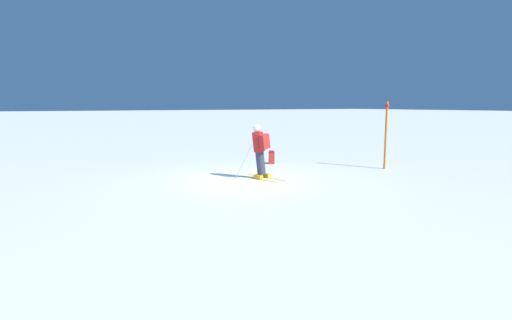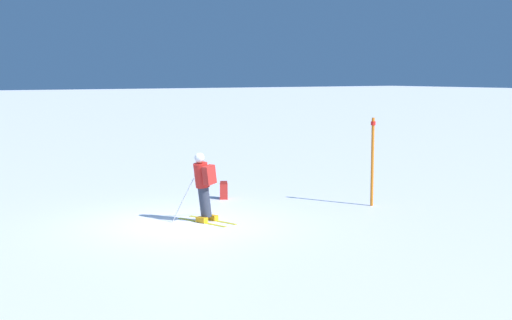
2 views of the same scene
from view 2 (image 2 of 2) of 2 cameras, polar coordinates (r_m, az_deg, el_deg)
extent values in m
plane|color=white|center=(16.97, -5.78, -5.15)|extent=(300.00, 300.00, 0.00)
cube|color=yellow|center=(17.38, -3.51, -4.82)|extent=(0.52, 1.54, 0.01)
cube|color=yellow|center=(17.13, -4.36, -5.00)|extent=(0.52, 1.54, 0.01)
cube|color=orange|center=(17.37, -3.51, -4.61)|extent=(0.21, 0.31, 0.12)
cube|color=orange|center=(17.12, -4.36, -4.78)|extent=(0.21, 0.31, 0.12)
cylinder|color=#2D3342|center=(17.11, -4.12, -3.34)|extent=(0.42, 0.35, 0.77)
cylinder|color=red|center=(16.94, -4.38, -1.21)|extent=(0.50, 0.44, 0.62)
sphere|color=tan|center=(16.85, -4.53, 0.08)|extent=(0.29, 0.27, 0.24)
sphere|color=silver|center=(16.84, -4.54, 0.17)|extent=(0.33, 0.31, 0.27)
cube|color=#AD231E|center=(16.75, -3.77, -1.20)|extent=(0.38, 0.27, 0.48)
cylinder|color=#B7B7BC|center=(17.59, -3.85, -2.79)|extent=(0.45, 0.67, 1.17)
cylinder|color=#B7B7BC|center=(17.02, -5.87, -3.25)|extent=(0.40, 0.45, 1.10)
cube|color=#AD231E|center=(20.28, -2.60, -2.51)|extent=(0.34, 0.37, 0.44)
cube|color=maroon|center=(20.25, -2.60, -1.81)|extent=(0.31, 0.33, 0.06)
cylinder|color=orange|center=(19.33, 9.30, -0.16)|extent=(0.08, 0.08, 2.38)
cylinder|color=red|center=(19.23, 9.36, 2.92)|extent=(0.13, 0.13, 0.10)
camera|label=1|loc=(4.90, -9.36, -8.00)|focal=28.00mm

